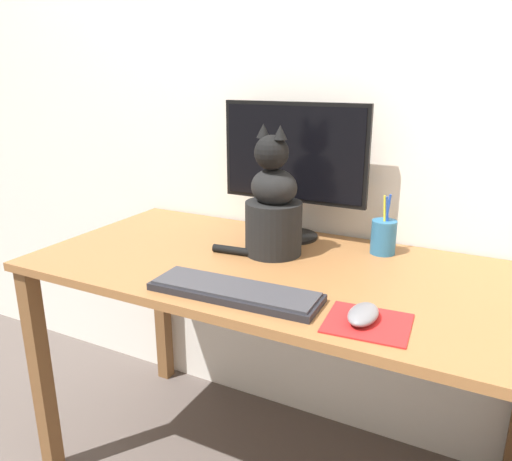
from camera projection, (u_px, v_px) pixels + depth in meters
name	position (u px, v px, depth m)	size (l,w,h in m)	color
wall_back	(331.00, 83.00, 1.60)	(7.00, 0.04, 2.50)	silver
desk	(279.00, 296.00, 1.46)	(1.45, 0.70, 0.75)	brown
monitor	(294.00, 162.00, 1.60)	(0.49, 0.17, 0.44)	black
keyboard	(235.00, 291.00, 1.23)	(0.44, 0.15, 0.02)	black
mousepad_right	(368.00, 323.00, 1.09)	(0.19, 0.17, 0.00)	red
computer_mouse_right	(363.00, 314.00, 1.10)	(0.06, 0.11, 0.03)	slate
cat	(273.00, 208.00, 1.48)	(0.28, 0.21, 0.39)	black
pen_cup	(383.00, 236.00, 1.51)	(0.08, 0.08, 0.18)	#286089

